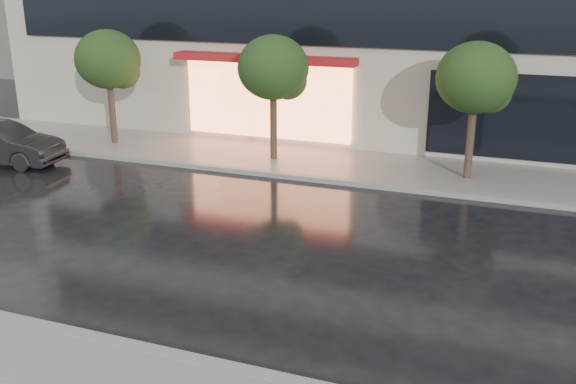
% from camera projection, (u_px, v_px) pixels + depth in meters
% --- Properties ---
extents(ground, '(120.00, 120.00, 0.00)m').
position_uv_depth(ground, '(219.00, 332.00, 10.65)').
color(ground, black).
rests_on(ground, ground).
extents(sidewalk_far, '(60.00, 3.50, 0.12)m').
position_uv_depth(sidewalk_far, '(367.00, 167.00, 19.74)').
color(sidewalk_far, slate).
rests_on(sidewalk_far, ground).
extents(curb_near, '(60.00, 0.25, 0.14)m').
position_uv_depth(curb_near, '(190.00, 361.00, 9.74)').
color(curb_near, gray).
rests_on(curb_near, ground).
extents(curb_far, '(60.00, 0.25, 0.14)m').
position_uv_depth(curb_far, '(352.00, 183.00, 18.18)').
color(curb_far, gray).
rests_on(curb_far, ground).
extents(tree_far_west, '(2.20, 2.20, 3.99)m').
position_uv_depth(tree_far_west, '(110.00, 62.00, 21.60)').
color(tree_far_west, '#33261C').
rests_on(tree_far_west, ground).
extents(tree_mid_west, '(2.20, 2.20, 3.99)m').
position_uv_depth(tree_mid_west, '(275.00, 70.00, 19.61)').
color(tree_mid_west, '#33261C').
rests_on(tree_mid_west, ground).
extents(tree_mid_east, '(2.20, 2.20, 3.99)m').
position_uv_depth(tree_mid_east, '(478.00, 80.00, 17.62)').
color(tree_mid_east, '#33261C').
rests_on(tree_mid_east, ground).
extents(parked_car, '(4.09, 1.79, 1.31)m').
position_uv_depth(parked_car, '(1.00, 144.00, 20.11)').
color(parked_car, black).
rests_on(parked_car, ground).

